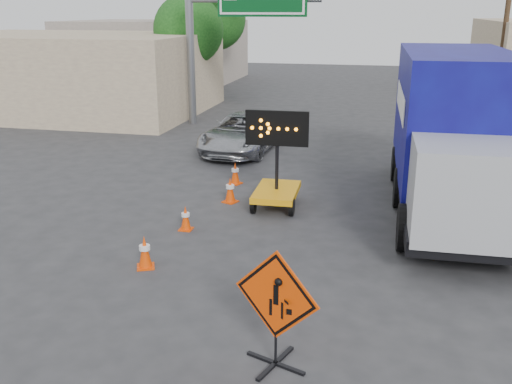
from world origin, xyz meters
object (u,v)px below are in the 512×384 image
(construction_sign, at_px, (276,307))
(pickup_truck, at_px, (244,133))
(arrow_board, at_px, (277,185))
(box_truck, at_px, (453,142))

(construction_sign, bearing_deg, pickup_truck, 126.47)
(construction_sign, distance_m, arrow_board, 7.41)
(construction_sign, distance_m, box_truck, 8.67)
(construction_sign, height_order, pickup_truck, construction_sign)
(construction_sign, height_order, box_truck, box_truck)
(box_truck, bearing_deg, construction_sign, -113.00)
(arrow_board, bearing_deg, box_truck, 7.63)
(arrow_board, bearing_deg, construction_sign, -80.77)
(arrow_board, bearing_deg, pickup_truck, 110.33)
(arrow_board, distance_m, pickup_truck, 6.66)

